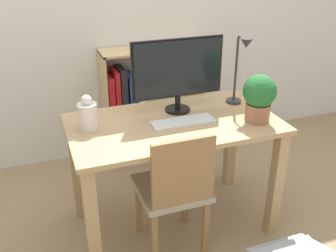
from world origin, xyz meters
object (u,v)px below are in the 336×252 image
Objects in this scene: monitor at (178,70)px; potted_plant at (259,96)px; bookshelf at (136,108)px; vase at (88,115)px; keyboard at (183,122)px; desk_lamp at (241,65)px; chair at (175,188)px.

monitor reaches higher than potted_plant.
vase is at bearing -120.28° from bookshelf.
keyboard is at bearing -12.42° from vase.
keyboard is 1.32× the size of potted_plant.
vase is 0.46× the size of desk_lamp.
bookshelf is at bearing 59.72° from vase.
monitor is 0.41m from desk_lamp.
potted_plant is 0.35× the size of chair.
desk_lamp is at bearing 88.41° from potted_plant.
vase is 0.25× the size of chair.
monitor is at bearing 142.29° from potted_plant.
desk_lamp is 0.55× the size of chair.
vase is 0.66m from chair.
vase is 0.72× the size of potted_plant.
potted_plant is 0.74m from chair.
vase reaches higher than chair.
bookshelf is (-0.46, 0.89, -0.59)m from desk_lamp.
monitor is 1.29× the size of desk_lamp.
chair is at bearing -171.73° from potted_plant.
monitor is 2.82× the size of vase.
keyboard is 0.40× the size of bookshelf.
keyboard is (-0.04, -0.19, -0.26)m from monitor.
desk_lamp is (0.44, 0.13, 0.27)m from keyboard.
potted_plant is (0.44, -0.12, 0.15)m from keyboard.
potted_plant is at bearing -15.19° from keyboard.
keyboard is at bearing 49.72° from chair.
potted_plant reaches higher than vase.
vase reaches higher than bookshelf.
desk_lamp is (0.99, 0.01, 0.19)m from vase.
vase reaches higher than keyboard.
keyboard is 1.82× the size of vase.
monitor reaches higher than desk_lamp.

